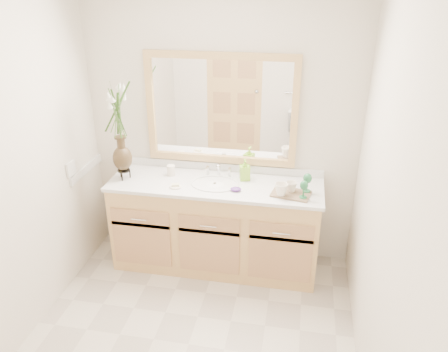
% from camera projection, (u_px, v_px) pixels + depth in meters
% --- Properties ---
extents(floor, '(2.60, 2.60, 0.00)m').
position_uv_depth(floor, '(188.00, 344.00, 3.19)').
color(floor, beige).
rests_on(floor, ground).
extents(wall_back, '(2.40, 0.02, 2.40)m').
position_uv_depth(wall_back, '(221.00, 132.00, 3.85)').
color(wall_back, silver).
rests_on(wall_back, floor).
extents(wall_left, '(0.02, 2.60, 2.40)m').
position_uv_depth(wall_left, '(7.00, 184.00, 2.89)').
color(wall_left, silver).
rests_on(wall_left, floor).
extents(wall_right, '(0.02, 2.60, 2.40)m').
position_uv_depth(wall_right, '(385.00, 218.00, 2.49)').
color(wall_right, silver).
rests_on(wall_right, floor).
extents(vanity, '(1.80, 0.55, 0.80)m').
position_uv_depth(vanity, '(216.00, 226.00, 3.93)').
color(vanity, tan).
rests_on(vanity, floor).
extents(counter, '(1.84, 0.57, 0.03)m').
position_uv_depth(counter, '(215.00, 185.00, 3.76)').
color(counter, silver).
rests_on(counter, vanity).
extents(sink, '(0.38, 0.34, 0.23)m').
position_uv_depth(sink, '(215.00, 190.00, 3.76)').
color(sink, white).
rests_on(sink, counter).
extents(mirror, '(1.32, 0.04, 0.97)m').
position_uv_depth(mirror, '(221.00, 110.00, 3.74)').
color(mirror, white).
rests_on(mirror, wall_back).
extents(switch_plate, '(0.02, 0.12, 0.12)m').
position_uv_depth(switch_plate, '(71.00, 169.00, 3.66)').
color(switch_plate, white).
rests_on(switch_plate, wall_left).
extents(flower_vase, '(0.20, 0.20, 0.80)m').
position_uv_depth(flower_vase, '(118.00, 119.00, 3.61)').
color(flower_vase, black).
rests_on(flower_vase, counter).
extents(tumbler, '(0.07, 0.07, 0.09)m').
position_uv_depth(tumbler, '(171.00, 170.00, 3.88)').
color(tumbler, white).
rests_on(tumbler, counter).
extents(soap_dish, '(0.10, 0.10, 0.03)m').
position_uv_depth(soap_dish, '(175.00, 186.00, 3.67)').
color(soap_dish, white).
rests_on(soap_dish, counter).
extents(soap_bottle, '(0.10, 0.10, 0.17)m').
position_uv_depth(soap_bottle, '(245.00, 170.00, 3.78)').
color(soap_bottle, '#8BCD30').
rests_on(soap_bottle, counter).
extents(purple_dish, '(0.10, 0.09, 0.03)m').
position_uv_depth(purple_dish, '(236.00, 189.00, 3.61)').
color(purple_dish, '#52297B').
rests_on(purple_dish, counter).
extents(tray, '(0.34, 0.26, 0.02)m').
position_uv_depth(tray, '(291.00, 194.00, 3.55)').
color(tray, brown).
rests_on(tray, counter).
extents(mug_left, '(0.12, 0.12, 0.11)m').
position_uv_depth(mug_left, '(281.00, 189.00, 3.49)').
color(mug_left, white).
rests_on(mug_left, tray).
extents(mug_right, '(0.11, 0.11, 0.09)m').
position_uv_depth(mug_right, '(292.00, 186.00, 3.56)').
color(mug_right, white).
rests_on(mug_right, tray).
extents(goblet_front, '(0.07, 0.07, 0.15)m').
position_uv_depth(goblet_front, '(304.00, 186.00, 3.44)').
color(goblet_front, '#22673A').
rests_on(goblet_front, tray).
extents(goblet_back, '(0.07, 0.07, 0.16)m').
position_uv_depth(goblet_back, '(307.00, 179.00, 3.53)').
color(goblet_back, '#22673A').
rests_on(goblet_back, tray).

